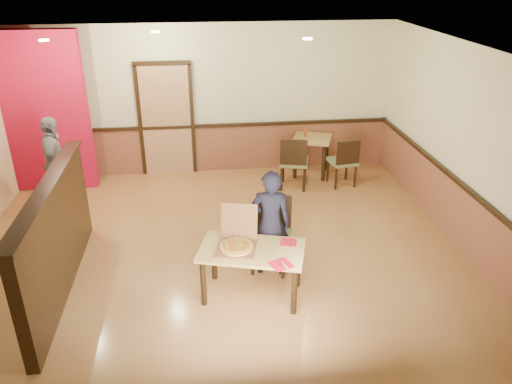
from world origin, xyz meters
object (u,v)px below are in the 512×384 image
at_px(side_chair_left, 294,161).
at_px(side_chair_right, 344,160).
at_px(side_table, 312,146).
at_px(passerby, 55,163).
at_px(condiment, 305,133).
at_px(diner_chair, 272,230).
at_px(diner, 270,223).
at_px(pizza_box, 237,244).
at_px(main_table, 252,257).

bearing_deg(side_chair_left, side_chair_right, -165.81).
height_order(side_chair_right, side_table, side_chair_right).
relative_size(passerby, condiment, 11.15).
xyz_separation_m(diner_chair, side_table, (1.23, 3.06, 0.02)).
height_order(side_table, passerby, passerby).
bearing_deg(side_table, passerby, -169.10).
relative_size(diner, pizza_box, 2.38).
bearing_deg(side_chair_left, condiment, -102.36).
relative_size(main_table, side_table, 1.57).
bearing_deg(condiment, side_chair_left, -116.32).
bearing_deg(condiment, diner_chair, -109.46).
height_order(side_chair_left, diner, diner).
distance_m(side_chair_right, diner, 3.13).
distance_m(side_chair_left, passerby, 4.04).
height_order(diner_chair, side_chair_right, diner_chair).
bearing_deg(main_table, side_chair_left, 86.11).
height_order(main_table, side_table, side_table).
distance_m(diner_chair, pizza_box, 0.80).
xyz_separation_m(diner, pizza_box, (-0.47, -0.44, -0.00)).
xyz_separation_m(side_table, diner, (-1.28, -3.21, 0.16)).
distance_m(pizza_box, condiment, 4.07).
distance_m(main_table, diner_chair, 0.72).
distance_m(side_chair_right, side_table, 0.77).
height_order(diner_chair, pizza_box, pizza_box).
distance_m(diner_chair, side_table, 3.30).
xyz_separation_m(side_chair_right, passerby, (-4.95, -0.25, 0.28)).
xyz_separation_m(main_table, diner_chair, (0.34, 0.64, -0.02)).
relative_size(side_chair_right, passerby, 0.59).
relative_size(pizza_box, condiment, 4.39).
bearing_deg(diner_chair, diner, -88.73).
bearing_deg(side_chair_right, condiment, -58.52).
distance_m(side_chair_left, side_chair_right, 0.93).
height_order(main_table, side_chair_right, side_chair_right).
bearing_deg(main_table, side_table, 82.82).
bearing_deg(side_chair_right, diner_chair, 46.99).
height_order(diner, pizza_box, diner).
xyz_separation_m(diner_chair, pizza_box, (-0.52, -0.59, 0.18)).
distance_m(diner, condiment, 3.49).
bearing_deg(main_table, pizza_box, -179.55).
height_order(main_table, diner_chair, diner_chair).
height_order(side_chair_right, pizza_box, pizza_box).
distance_m(side_table, passerby, 4.58).
relative_size(side_chair_right, pizza_box, 1.50).
bearing_deg(main_table, passerby, 151.68).
height_order(side_chair_left, side_chair_right, side_chair_left).
relative_size(side_table, condiment, 6.35).
height_order(side_chair_left, passerby, passerby).
xyz_separation_m(side_chair_left, passerby, (-4.02, -0.24, 0.24)).
relative_size(side_chair_left, side_chair_right, 1.08).
bearing_deg(condiment, main_table, -110.99).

